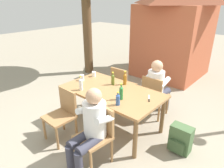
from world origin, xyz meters
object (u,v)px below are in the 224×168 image
(cup_white, at_px, (94,74))
(chair_far_left, at_px, (122,84))
(bottle_green, at_px, (121,93))
(bottle_amber, at_px, (125,79))
(backpack_by_near_side, at_px, (180,139))
(brick_kiosk, at_px, (174,29))
(chair_near_left, at_px, (63,112))
(person_in_plaid_shirt, at_px, (157,85))
(bottle_clear, at_px, (81,84))
(table_knife, at_px, (149,99))
(bottle_blue, at_px, (118,99))
(cup_glass, at_px, (82,78))
(chair_far_right, at_px, (154,95))
(dining_table, at_px, (112,94))
(bottle_olive, at_px, (113,79))
(person_in_white_shirt, at_px, (91,125))
(chair_near_right, at_px, (97,132))

(cup_white, bearing_deg, chair_far_left, 58.49)
(chair_far_left, distance_m, bottle_green, 1.26)
(bottle_amber, bearing_deg, backpack_by_near_side, -7.96)
(chair_far_left, xyz_separation_m, brick_kiosk, (-0.09, 2.54, 0.89))
(chair_near_left, height_order, bottle_amber, bottle_amber)
(person_in_plaid_shirt, xyz_separation_m, bottle_clear, (-0.82, -1.25, 0.20))
(chair_near_left, xyz_separation_m, person_in_plaid_shirt, (0.80, 1.69, 0.17))
(bottle_green, xyz_separation_m, table_knife, (0.34, 0.31, -0.11))
(chair_near_left, relative_size, bottle_blue, 3.94)
(cup_glass, bearing_deg, person_in_plaid_shirt, 39.45)
(chair_far_right, height_order, chair_near_left, same)
(dining_table, xyz_separation_m, bottle_olive, (-0.16, 0.20, 0.19))
(dining_table, xyz_separation_m, backpack_by_near_side, (1.26, 0.18, -0.44))
(chair_near_left, bearing_deg, chair_far_right, 63.12)
(chair_near_left, bearing_deg, bottle_blue, 29.20)
(chair_far_right, distance_m, chair_far_left, 0.80)
(chair_far_left, height_order, backpack_by_near_side, chair_far_left)
(person_in_white_shirt, relative_size, bottle_green, 4.27)
(chair_near_left, bearing_deg, brick_kiosk, 91.30)
(dining_table, distance_m, bottle_olive, 0.32)
(bottle_blue, distance_m, table_knife, 0.56)
(bottle_amber, relative_size, bottle_olive, 1.07)
(chair_near_left, relative_size, bottle_clear, 3.28)
(dining_table, relative_size, bottle_clear, 6.71)
(table_knife, bearing_deg, chair_near_right, -105.52)
(chair_near_left, distance_m, person_in_plaid_shirt, 1.88)
(backpack_by_near_side, relative_size, brick_kiosk, 0.17)
(chair_near_right, relative_size, chair_far_right, 1.00)
(chair_near_right, bearing_deg, bottle_olive, 119.58)
(bottle_amber, bearing_deg, bottle_blue, -59.84)
(person_in_plaid_shirt, height_order, backpack_by_near_side, person_in_plaid_shirt)
(bottle_olive, bearing_deg, table_knife, -4.16)
(bottle_olive, height_order, brick_kiosk, brick_kiosk)
(chair_far_right, relative_size, chair_near_left, 1.00)
(bottle_green, bearing_deg, bottle_clear, -166.03)
(chair_far_left, bearing_deg, backpack_by_near_side, -20.34)
(bottle_blue, height_order, bottle_olive, bottle_olive)
(bottle_blue, bearing_deg, bottle_clear, -179.35)
(chair_near_right, bearing_deg, chair_far_right, 90.18)
(table_knife, xyz_separation_m, brick_kiosk, (-1.16, 3.19, 0.63))
(chair_far_right, xyz_separation_m, bottle_amber, (-0.39, -0.44, 0.36))
(chair_far_right, bearing_deg, table_knife, -67.74)
(bottle_clear, distance_m, cup_glass, 0.45)
(dining_table, height_order, person_in_white_shirt, person_in_white_shirt)
(bottle_clear, height_order, cup_white, bottle_clear)
(chair_far_right, height_order, cup_glass, chair_far_right)
(chair_far_left, height_order, cup_white, chair_far_left)
(dining_table, distance_m, cup_white, 0.78)
(bottle_green, bearing_deg, cup_glass, 173.48)
(bottle_amber, bearing_deg, bottle_olive, -138.65)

